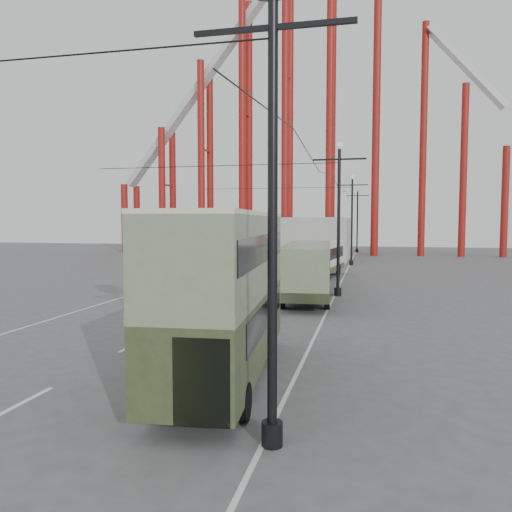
% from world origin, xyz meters
% --- Properties ---
extents(ground, '(160.00, 160.00, 0.00)m').
position_xyz_m(ground, '(0.00, 0.00, 0.00)').
color(ground, '#4E4E51').
rests_on(ground, ground).
extents(road_markings, '(12.52, 120.00, 0.01)m').
position_xyz_m(road_markings, '(-0.86, 19.70, 0.01)').
color(road_markings, silver).
rests_on(road_markings, ground).
extents(lamp_post_near, '(3.20, 0.44, 10.80)m').
position_xyz_m(lamp_post_near, '(5.60, -3.00, 7.86)').
color(lamp_post_near, black).
rests_on(lamp_post_near, ground).
extents(lamp_post_mid, '(3.20, 0.44, 9.32)m').
position_xyz_m(lamp_post_mid, '(5.60, 18.00, 4.68)').
color(lamp_post_mid, black).
rests_on(lamp_post_mid, ground).
extents(lamp_post_far, '(3.20, 0.44, 9.32)m').
position_xyz_m(lamp_post_far, '(5.60, 40.00, 4.68)').
color(lamp_post_far, black).
rests_on(lamp_post_far, ground).
extents(lamp_post_distant, '(3.20, 0.44, 9.32)m').
position_xyz_m(lamp_post_distant, '(5.60, 62.00, 4.68)').
color(lamp_post_distant, black).
rests_on(lamp_post_distant, ground).
extents(roller_coaster, '(52.95, 5.00, 55.48)m').
position_xyz_m(roller_coaster, '(-2.49, 56.89, 22.92)').
color(roller_coaster, maroon).
rests_on(roller_coaster, ground).
extents(fairground_shed, '(22.00, 10.00, 5.00)m').
position_xyz_m(fairground_shed, '(-6.00, 47.00, 2.50)').
color(fairground_shed, '#A6A6A1').
rests_on(fairground_shed, ground).
extents(double_decker_bus, '(2.96, 9.14, 4.83)m').
position_xyz_m(double_decker_bus, '(3.49, 0.87, 2.71)').
color(double_decker_bus, '#2F3B1F').
rests_on(double_decker_bus, ground).
extents(single_decker_green, '(3.50, 11.56, 3.22)m').
position_xyz_m(single_decker_green, '(3.89, 16.84, 1.82)').
color(single_decker_green, '#677A59').
rests_on(single_decker_green, ground).
extents(single_decker_cream, '(3.46, 9.54, 2.90)m').
position_xyz_m(single_decker_cream, '(3.53, 27.29, 1.63)').
color(single_decker_cream, beige).
rests_on(single_decker_cream, ground).
extents(pedestrian, '(0.83, 0.64, 2.02)m').
position_xyz_m(pedestrian, '(2.32, 7.80, 1.01)').
color(pedestrian, black).
rests_on(pedestrian, ground).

